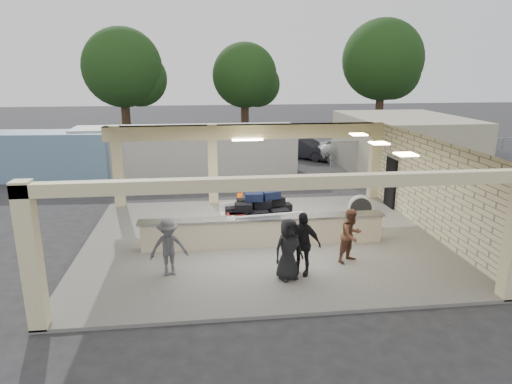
{
  "coord_description": "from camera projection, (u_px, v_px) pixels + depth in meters",
  "views": [
    {
      "loc": [
        -1.99,
        -14.67,
        5.86
      ],
      "look_at": [
        -0.07,
        1.0,
        1.53
      ],
      "focal_mm": 32.0,
      "sensor_mm": 36.0,
      "label": 1
    }
  ],
  "objects": [
    {
      "name": "drum_fan",
      "position": [
        360.0,
        208.0,
        17.56
      ],
      "size": [
        0.95,
        0.51,
        1.01
      ],
      "rotation": [
        0.0,
        0.0,
        -0.17
      ],
      "color": "silver",
      "rests_on": "pavilion"
    },
    {
      "name": "car_white_a",
      "position": [
        355.0,
        149.0,
        29.72
      ],
      "size": [
        5.02,
        2.57,
        1.4
      ],
      "primitive_type": "imported",
      "rotation": [
        0.0,
        0.0,
        1.52
      ],
      "color": "silver",
      "rests_on": "ground"
    },
    {
      "name": "passenger_d",
      "position": [
        288.0,
        249.0,
        12.66
      ],
      "size": [
        0.93,
        0.62,
        1.77
      ],
      "primitive_type": "imported",
      "rotation": [
        0.0,
        0.0,
        0.34
      ],
      "color": "black",
      "rests_on": "pavilion"
    },
    {
      "name": "passenger_b",
      "position": [
        302.0,
        243.0,
        12.95
      ],
      "size": [
        1.15,
        0.86,
        1.86
      ],
      "primitive_type": "imported",
      "rotation": [
        0.0,
        0.0,
        -0.48
      ],
      "color": "black",
      "rests_on": "pavilion"
    },
    {
      "name": "baggage_counter",
      "position": [
        264.0,
        231.0,
        15.19
      ],
      "size": [
        8.2,
        0.58,
        0.98
      ],
      "color": "beige",
      "rests_on": "pavilion"
    },
    {
      "name": "luggage_cart",
      "position": [
        259.0,
        212.0,
        16.07
      ],
      "size": [
        2.83,
        1.96,
        1.54
      ],
      "rotation": [
        0.0,
        0.0,
        0.13
      ],
      "color": "silver",
      "rests_on": "pavilion"
    },
    {
      "name": "tree_right",
      "position": [
        385.0,
        63.0,
        39.95
      ],
      "size": [
        7.2,
        7.0,
        10.0
      ],
      "color": "#382619",
      "rests_on": "ground"
    },
    {
      "name": "car_white_b",
      "position": [
        415.0,
        149.0,
        29.87
      ],
      "size": [
        4.64,
        2.22,
        1.41
      ],
      "primitive_type": "imported",
      "rotation": [
        0.0,
        0.0,
        1.7
      ],
      "color": "silver",
      "rests_on": "ground"
    },
    {
      "name": "tree_mid",
      "position": [
        248.0,
        78.0,
        39.83
      ],
      "size": [
        6.0,
        5.6,
        8.0
      ],
      "color": "#382619",
      "rests_on": "ground"
    },
    {
      "name": "fence",
      "position": [
        435.0,
        156.0,
        25.45
      ],
      "size": [
        12.06,
        0.06,
        2.03
      ],
      "color": "gray",
      "rests_on": "ground"
    },
    {
      "name": "baggage_handler",
      "position": [
        239.0,
        206.0,
        16.92
      ],
      "size": [
        0.49,
        0.65,
        1.6
      ],
      "primitive_type": "imported",
      "rotation": [
        0.0,
        0.0,
        4.39
      ],
      "color": "#EB5C0C",
      "rests_on": "pavilion"
    },
    {
      "name": "tree_left",
      "position": [
        127.0,
        71.0,
        36.58
      ],
      "size": [
        6.6,
        6.3,
        9.0
      ],
      "color": "#382619",
      "rests_on": "ground"
    },
    {
      "name": "container_blue",
      "position": [
        19.0,
        156.0,
        24.43
      ],
      "size": [
        9.92,
        2.93,
        2.55
      ],
      "primitive_type": "cube",
      "rotation": [
        0.0,
        0.0,
        -0.06
      ],
      "color": "#6E8EB0",
      "rests_on": "ground"
    },
    {
      "name": "car_dark",
      "position": [
        306.0,
        149.0,
        30.12
      ],
      "size": [
        3.79,
        3.77,
        1.32
      ],
      "primitive_type": "imported",
      "rotation": [
        0.0,
        0.0,
        0.79
      ],
      "color": "black",
      "rests_on": "ground"
    },
    {
      "name": "ground",
      "position": [
        261.0,
        242.0,
        15.83
      ],
      "size": [
        120.0,
        120.0,
        0.0
      ],
      "primitive_type": "plane",
      "color": "#242527",
      "rests_on": "ground"
    },
    {
      "name": "container_white",
      "position": [
        187.0,
        150.0,
        25.91
      ],
      "size": [
        12.37,
        2.73,
        2.67
      ],
      "primitive_type": "cube",
      "rotation": [
        0.0,
        0.0,
        0.02
      ],
      "color": "beige",
      "rests_on": "ground"
    },
    {
      "name": "pavilion",
      "position": [
        265.0,
        199.0,
        16.13
      ],
      "size": [
        12.01,
        10.0,
        3.55
      ],
      "color": "#65635E",
      "rests_on": "ground"
    },
    {
      "name": "passenger_a",
      "position": [
        351.0,
        236.0,
        13.82
      ],
      "size": [
        0.88,
        0.73,
        1.67
      ],
      "primitive_type": "imported",
      "rotation": [
        0.0,
        0.0,
        0.55
      ],
      "color": "brown",
      "rests_on": "pavilion"
    },
    {
      "name": "adjacent_building",
      "position": [
        403.0,
        144.0,
        26.09
      ],
      "size": [
        6.0,
        8.0,
        3.2
      ],
      "primitive_type": "cube",
      "color": "#B4AF8F",
      "rests_on": "ground"
    },
    {
      "name": "passenger_c",
      "position": [
        169.0,
        247.0,
        12.91
      ],
      "size": [
        1.13,
        0.57,
        1.67
      ],
      "primitive_type": "imported",
      "rotation": [
        0.0,
        0.0,
        0.18
      ],
      "color": "#4A4A4F",
      "rests_on": "pavilion"
    }
  ]
}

